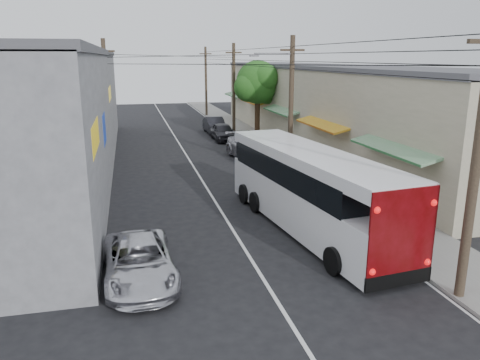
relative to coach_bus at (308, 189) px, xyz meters
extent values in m
plane|color=black|center=(-2.99, -4.44, -1.69)|extent=(120.00, 120.00, 0.00)
cube|color=slate|center=(3.51, 15.56, -1.63)|extent=(3.00, 80.00, 0.12)
cube|color=#BCB195|center=(8.01, 17.56, 1.31)|extent=(6.00, 40.00, 6.00)
cube|color=#4C4C51|center=(8.01, 17.56, 4.41)|extent=(6.20, 40.00, 0.30)
cube|color=#19712C|center=(4.71, 1.56, 1.21)|extent=(1.39, 6.00, 0.46)
cube|color=#D45F19|center=(4.71, 9.56, 1.21)|extent=(1.39, 6.00, 0.46)
cube|color=#19712C|center=(4.71, 17.56, 1.21)|extent=(1.39, 6.00, 0.46)
cube|color=#D45F19|center=(4.71, 25.56, 1.21)|extent=(1.39, 6.00, 0.46)
cube|color=#19712C|center=(4.71, 33.56, 1.21)|extent=(1.39, 6.00, 0.46)
cube|color=gray|center=(-11.49, 13.56, 1.81)|extent=(7.00, 36.00, 7.00)
cube|color=#4C4C51|center=(-11.49, 13.56, 5.41)|extent=(7.20, 36.00, 0.30)
cube|color=yellow|center=(-8.04, -0.44, 2.51)|extent=(0.12, 3.50, 1.00)
cube|color=#1433A5|center=(-8.04, 5.56, 1.91)|extent=(0.12, 2.20, 1.40)
cube|color=yellow|center=(-8.04, 15.56, 2.81)|extent=(0.12, 4.00, 0.90)
cylinder|color=#473828|center=(2.21, -6.44, 2.31)|extent=(0.28, 0.28, 8.00)
cylinder|color=#473828|center=(2.21, 8.56, 2.31)|extent=(0.28, 0.28, 8.00)
cube|color=#473828|center=(2.21, 8.56, 5.51)|extent=(1.40, 0.12, 0.12)
cylinder|color=#473828|center=(2.21, 23.56, 2.31)|extent=(0.28, 0.28, 8.00)
cube|color=#473828|center=(2.21, 23.56, 5.51)|extent=(1.40, 0.12, 0.12)
cylinder|color=#473828|center=(2.21, 38.56, 2.31)|extent=(0.28, 0.28, 8.00)
cube|color=#473828|center=(2.21, 38.56, 5.51)|extent=(1.40, 0.12, 0.12)
cylinder|color=#473828|center=(-8.19, 15.56, 2.31)|extent=(0.28, 0.28, 8.00)
cube|color=#473828|center=(-8.19, 15.56, 5.51)|extent=(1.40, 0.12, 0.12)
cylinder|color=#59595E|center=(1.11, 8.56, 5.31)|extent=(2.20, 0.10, 0.10)
cube|color=#59595E|center=(0.01, 8.56, 5.21)|extent=(0.50, 0.18, 0.12)
cylinder|color=#3F2B19|center=(3.81, 21.56, 0.31)|extent=(0.44, 0.44, 4.00)
sphere|color=#184813|center=(3.81, 21.56, 3.11)|extent=(3.60, 3.60, 3.60)
sphere|color=#184813|center=(4.81, 22.16, 2.51)|extent=(2.60, 2.60, 2.60)
sphere|color=#184813|center=(2.91, 21.16, 2.71)|extent=(2.40, 2.40, 2.40)
sphere|color=#184813|center=(4.21, 20.56, 3.51)|extent=(2.20, 2.20, 2.20)
sphere|color=#184813|center=(3.51, 22.46, 3.31)|extent=(2.00, 2.00, 2.00)
cube|color=white|center=(0.01, -0.09, -0.62)|extent=(3.66, 11.42, 1.78)
cube|color=black|center=(-0.04, 0.37, 0.69)|extent=(3.45, 9.57, 0.94)
cube|color=white|center=(0.01, -0.09, 1.34)|extent=(3.66, 11.42, 0.47)
cube|color=#67090F|center=(0.68, -5.68, 0.18)|extent=(2.31, 0.35, 2.71)
cube|color=black|center=(0.68, -5.68, -1.27)|extent=(2.33, 0.37, 0.47)
sphere|color=red|center=(-0.29, -5.83, -0.85)|extent=(0.21, 0.21, 0.21)
sphere|color=red|center=(1.66, -5.59, -0.85)|extent=(0.21, 0.21, 0.21)
sphere|color=red|center=(-0.29, -5.83, 1.02)|extent=(0.21, 0.21, 0.21)
sphere|color=red|center=(1.66, -5.59, 1.02)|extent=(0.21, 0.21, 0.21)
cylinder|color=black|center=(-0.68, -4.13, -1.23)|extent=(0.39, 0.96, 0.94)
cylinder|color=black|center=(1.64, -3.85, -1.23)|extent=(0.39, 0.96, 0.94)
cylinder|color=black|center=(-1.48, 2.55, -1.23)|extent=(0.39, 0.96, 0.94)
cylinder|color=black|center=(0.84, 2.83, -1.23)|extent=(0.39, 0.96, 0.94)
cylinder|color=black|center=(-1.65, 3.94, -1.23)|extent=(0.39, 0.96, 0.94)
cylinder|color=black|center=(0.67, 4.22, -1.23)|extent=(0.39, 0.96, 0.94)
imported|color=silver|center=(-6.79, -3.12, -1.05)|extent=(2.35, 4.72, 1.29)
imported|color=#9E9DA5|center=(1.18, 13.56, -0.88)|extent=(2.91, 5.84, 1.63)
imported|color=#242429|center=(0.81, 21.49, -0.97)|extent=(1.72, 4.24, 1.44)
imported|color=black|center=(0.81, 25.48, -0.96)|extent=(1.65, 4.50, 1.47)
imported|color=pink|center=(4.01, 4.66, -0.75)|extent=(0.66, 0.50, 1.65)
imported|color=#94A6D7|center=(4.61, 9.44, -0.85)|extent=(0.75, 0.60, 1.46)
camera|label=1|loc=(-6.83, -16.94, 5.12)|focal=35.00mm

